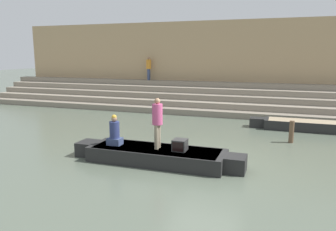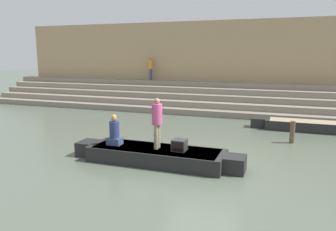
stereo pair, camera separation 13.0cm
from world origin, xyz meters
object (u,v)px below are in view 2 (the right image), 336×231
at_px(moored_boat_shore, 321,126).
at_px(person_on_steps, 151,67).
at_px(person_standing, 157,120).
at_px(person_rowing, 114,133).
at_px(mooring_post, 292,132).
at_px(rowboat_main, 156,155).
at_px(tv_set, 179,145).

distance_m(moored_boat_shore, person_on_steps, 12.33).
height_order(person_standing, moored_boat_shore, person_standing).
height_order(person_rowing, mooring_post, person_rowing).
xyz_separation_m(moored_boat_shore, person_on_steps, (-10.88, 5.26, 2.46)).
distance_m(person_rowing, moored_boat_shore, 9.93).
height_order(mooring_post, person_on_steps, person_on_steps).
height_order(rowboat_main, person_on_steps, person_on_steps).
bearing_deg(person_standing, person_rowing, 170.01).
bearing_deg(person_on_steps, person_standing, 159.68).
bearing_deg(rowboat_main, tv_set, 0.40).
xyz_separation_m(mooring_post, person_on_steps, (-9.58, 7.88, 2.25)).
distance_m(person_rowing, tv_set, 2.35).
distance_m(rowboat_main, mooring_post, 6.03).
relative_size(person_standing, tv_set, 3.55).
xyz_separation_m(person_standing, moored_boat_shore, (5.58, 6.81, -1.23)).
bearing_deg(mooring_post, rowboat_main, -135.90).
height_order(moored_boat_shore, person_on_steps, person_on_steps).
relative_size(person_standing, person_rowing, 1.59).
height_order(person_rowing, person_on_steps, person_on_steps).
bearing_deg(person_standing, mooring_post, 32.00).
relative_size(rowboat_main, tv_set, 12.39).
height_order(rowboat_main, mooring_post, mooring_post).
xyz_separation_m(person_rowing, moored_boat_shore, (7.14, 6.87, -0.68)).
height_order(person_rowing, tv_set, person_rowing).
xyz_separation_m(tv_set, moored_boat_shore, (4.80, 6.81, -0.44)).
relative_size(rowboat_main, person_standing, 3.49).
relative_size(rowboat_main, moored_boat_shore, 0.92).
bearing_deg(person_on_steps, person_rowing, 153.10).
xyz_separation_m(tv_set, mooring_post, (3.50, 4.19, -0.23)).
distance_m(person_rowing, mooring_post, 7.24).
xyz_separation_m(person_rowing, mooring_post, (5.84, 4.26, -0.47)).
relative_size(rowboat_main, mooring_post, 6.45).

